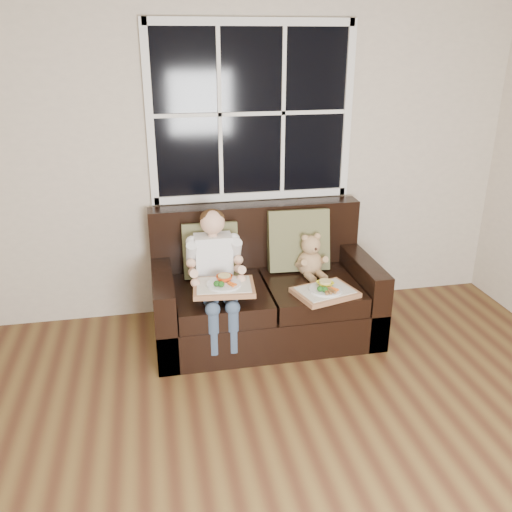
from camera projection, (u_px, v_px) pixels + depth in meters
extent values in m
cube|color=#BEB09E|center=(240.00, 152.00, 4.31)|extent=(4.50, 0.02, 2.70)
cube|color=black|center=(251.00, 113.00, 4.20)|extent=(1.50, 0.02, 1.25)
cube|color=white|center=(252.00, 196.00, 4.43)|extent=(1.58, 0.04, 0.06)
cube|color=white|center=(252.00, 21.00, 3.94)|extent=(1.58, 0.04, 0.06)
cube|color=white|center=(149.00, 116.00, 4.04)|extent=(0.06, 0.04, 1.37)
cube|color=white|center=(348.00, 111.00, 4.32)|extent=(0.06, 0.04, 1.37)
cube|color=white|center=(252.00, 114.00, 4.18)|extent=(1.50, 0.03, 0.03)
cube|color=black|center=(265.00, 317.00, 4.27)|extent=(1.70, 0.90, 0.30)
cube|color=black|center=(164.00, 309.00, 4.07)|extent=(0.15, 0.90, 0.60)
cube|color=black|center=(359.00, 291.00, 4.35)|extent=(0.15, 0.90, 0.60)
cube|color=black|center=(255.00, 243.00, 4.44)|extent=(1.70, 0.18, 0.66)
cube|color=black|center=(222.00, 300.00, 4.05)|extent=(0.68, 0.72, 0.15)
cube|color=black|center=(311.00, 292.00, 4.18)|extent=(0.68, 0.72, 0.15)
cube|color=#5E613C|center=(210.00, 250.00, 4.21)|extent=(0.43, 0.20, 0.44)
cube|color=#5E613C|center=(298.00, 240.00, 4.32)|extent=(0.50, 0.25, 0.50)
cube|color=white|center=(214.00, 259.00, 4.06)|extent=(0.28, 0.17, 0.38)
sphere|color=#E2AB8A|center=(212.00, 222.00, 3.94)|extent=(0.18, 0.18, 0.18)
ellipsoid|color=#3A2412|center=(212.00, 218.00, 3.94)|extent=(0.18, 0.18, 0.13)
cylinder|color=#374860|center=(208.00, 291.00, 3.91)|extent=(0.11, 0.34, 0.11)
cylinder|color=#374860|center=(227.00, 289.00, 3.93)|extent=(0.11, 0.34, 0.11)
cylinder|color=#374860|center=(213.00, 333.00, 3.76)|extent=(0.09, 0.09, 0.32)
cylinder|color=#374860|center=(233.00, 331.00, 3.79)|extent=(0.09, 0.09, 0.32)
cylinder|color=#E2AB8A|center=(193.00, 262.00, 3.90)|extent=(0.07, 0.34, 0.27)
cylinder|color=#E2AB8A|center=(238.00, 259.00, 3.96)|extent=(0.07, 0.34, 0.27)
ellipsoid|color=tan|center=(310.00, 263.00, 4.27)|extent=(0.23, 0.20, 0.21)
sphere|color=tan|center=(311.00, 245.00, 4.20)|extent=(0.17, 0.17, 0.15)
sphere|color=tan|center=(304.00, 238.00, 4.17)|extent=(0.05, 0.05, 0.05)
sphere|color=tan|center=(318.00, 237.00, 4.19)|extent=(0.05, 0.05, 0.05)
sphere|color=tan|center=(313.00, 249.00, 4.15)|extent=(0.06, 0.06, 0.06)
sphere|color=black|center=(314.00, 249.00, 4.13)|extent=(0.02, 0.02, 0.02)
cylinder|color=tan|center=(308.00, 277.00, 4.18)|extent=(0.08, 0.12, 0.06)
cylinder|color=tan|center=(320.00, 276.00, 4.20)|extent=(0.08, 0.12, 0.06)
cube|color=#A26E49|center=(224.00, 288.00, 3.80)|extent=(0.46, 0.37, 0.04)
cube|color=beige|center=(224.00, 285.00, 3.80)|extent=(0.40, 0.31, 0.01)
cylinder|color=silver|center=(224.00, 284.00, 3.78)|extent=(0.24, 0.24, 0.02)
imported|color=#E14413|center=(224.00, 278.00, 3.82)|extent=(0.13, 0.13, 0.04)
cylinder|color=#E7C57E|center=(224.00, 277.00, 3.82)|extent=(0.09, 0.09, 0.02)
ellipsoid|color=#235A1C|center=(217.00, 284.00, 3.73)|extent=(0.04, 0.04, 0.04)
ellipsoid|color=#235A1C|center=(221.00, 284.00, 3.72)|extent=(0.04, 0.04, 0.04)
cylinder|color=orange|center=(231.00, 284.00, 3.74)|extent=(0.05, 0.07, 0.02)
cube|color=#A26E49|center=(325.00, 293.00, 3.95)|extent=(0.50, 0.43, 0.04)
cube|color=beige|center=(325.00, 290.00, 3.94)|extent=(0.44, 0.36, 0.01)
cylinder|color=silver|center=(326.00, 289.00, 3.93)|extent=(0.24, 0.24, 0.02)
imported|color=#FAF920|center=(325.00, 284.00, 3.96)|extent=(0.15, 0.15, 0.03)
cylinder|color=#E7C57E|center=(325.00, 283.00, 3.96)|extent=(0.09, 0.09, 0.02)
ellipsoid|color=#235A1C|center=(320.00, 289.00, 3.87)|extent=(0.04, 0.04, 0.04)
ellipsoid|color=#235A1C|center=(325.00, 289.00, 3.86)|extent=(0.04, 0.04, 0.04)
cylinder|color=orange|center=(334.00, 289.00, 3.89)|extent=(0.05, 0.07, 0.02)
cylinder|color=brown|center=(329.00, 291.00, 3.86)|extent=(0.03, 0.09, 0.02)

